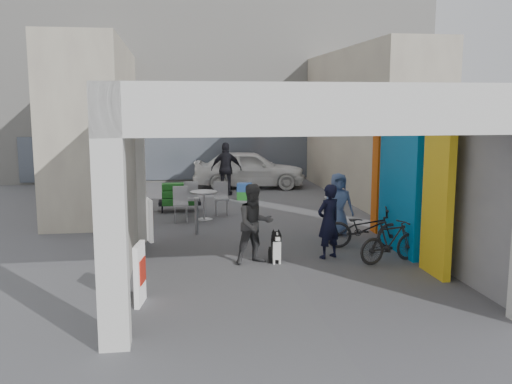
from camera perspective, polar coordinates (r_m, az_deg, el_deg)
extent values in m
plane|color=#515256|center=(12.09, 2.29, -6.58)|extent=(90.00, 90.00, 0.00)
cube|color=silver|center=(7.62, -14.32, -2.59)|extent=(0.40, 0.40, 3.50)
cube|color=silver|center=(13.54, -11.88, 2.46)|extent=(0.40, 0.40, 3.50)
cube|color=#E55C0D|center=(14.49, 12.55, 2.85)|extent=(0.40, 0.40, 3.50)
plane|color=beige|center=(10.57, -12.76, 0.64)|extent=(0.00, 6.40, 6.40)
plane|color=gray|center=(11.77, 17.81, 1.26)|extent=(0.00, 6.40, 6.40)
cube|color=#0B74B9|center=(12.77, 14.14, 0.41)|extent=(0.15, 2.00, 2.80)
cube|color=yellow|center=(11.15, 17.70, -0.96)|extent=(0.15, 1.00, 2.80)
plane|color=#AAA9A5|center=(10.67, 3.45, 10.34)|extent=(6.40, 6.40, 0.00)
cube|color=silver|center=(13.67, 0.73, 8.59)|extent=(6.40, 0.30, 0.70)
cube|color=silver|center=(7.71, 8.20, 8.20)|extent=(6.40, 0.30, 0.70)
cube|color=white|center=(13.84, 0.62, 8.39)|extent=(4.20, 0.05, 0.55)
cube|color=beige|center=(25.54, -3.70, 10.65)|extent=(18.00, 4.00, 8.00)
cube|color=#515966|center=(23.60, -3.20, 3.51)|extent=(16.20, 0.06, 1.80)
cube|color=white|center=(23.40, -8.16, 7.80)|extent=(2.60, 0.06, 0.50)
cube|color=red|center=(23.70, 0.41, 7.90)|extent=(2.20, 0.06, 0.50)
cube|color=beige|center=(19.09, -15.58, 6.42)|extent=(2.00, 9.00, 5.00)
cube|color=beige|center=(20.11, 10.98, 6.70)|extent=(2.00, 9.00, 5.00)
cylinder|color=gray|center=(14.15, -5.98, -2.43)|extent=(0.09, 0.09, 0.91)
cylinder|color=gray|center=(14.36, 0.10, -2.13)|extent=(0.09, 0.09, 0.95)
cylinder|color=gray|center=(14.70, 7.03, -2.14)|extent=(0.09, 0.09, 0.85)
cube|color=white|center=(9.47, -11.56, -8.03)|extent=(0.17, 0.56, 1.00)
cube|color=red|center=(9.46, -11.32, -7.74)|extent=(0.10, 0.39, 0.40)
cube|color=white|center=(13.68, -10.68, -2.75)|extent=(0.22, 0.55, 1.00)
cube|color=red|center=(13.67, -10.52, -2.54)|extent=(0.14, 0.38, 0.40)
cylinder|color=#AEAEB3|center=(15.90, -5.22, -1.41)|extent=(0.06, 0.06, 0.77)
cylinder|color=#AEAEB3|center=(15.97, -5.20, -2.74)|extent=(0.47, 0.47, 0.02)
cylinder|color=#AEAEB3|center=(15.83, -5.24, -0.03)|extent=(0.75, 0.75, 0.05)
cube|color=#AEAEB3|center=(15.69, -7.52, -2.13)|extent=(0.41, 0.41, 0.48)
cube|color=#AEAEB3|center=(15.79, -7.57, -0.29)|extent=(0.41, 0.05, 0.48)
cube|color=#AEAEB3|center=(16.49, -3.46, -1.53)|extent=(0.41, 0.41, 0.48)
cube|color=#AEAEB3|center=(16.60, -3.54, 0.22)|extent=(0.41, 0.05, 0.48)
cube|color=#AEAEB3|center=(16.54, -6.47, -1.53)|extent=(0.41, 0.41, 0.48)
cube|color=#AEAEB3|center=(16.65, -6.52, 0.21)|extent=(0.41, 0.05, 0.48)
cube|color=black|center=(17.29, -7.64, -1.39)|extent=(1.25, 0.62, 0.31)
cube|color=#1B601E|center=(17.11, -7.64, -0.96)|extent=(1.04, 0.36, 0.19)
cube|color=#1B601E|center=(17.23, -7.66, -0.19)|extent=(1.04, 0.36, 0.19)
cube|color=#1B601E|center=(17.36, -7.68, 0.56)|extent=(1.04, 0.36, 0.19)
cube|color=#1B601E|center=(19.13, -1.17, -0.36)|extent=(0.54, 0.47, 0.28)
cube|color=navy|center=(19.09, -1.17, 0.47)|extent=(0.54, 0.47, 0.28)
cube|color=black|center=(11.80, 1.90, -6.32)|extent=(0.26, 0.35, 0.26)
cube|color=black|center=(11.61, 2.03, -5.57)|extent=(0.21, 0.17, 0.39)
cube|color=white|center=(11.53, 2.12, -5.90)|extent=(0.16, 0.03, 0.37)
cylinder|color=white|center=(11.57, 1.80, -6.51)|extent=(0.05, 0.05, 0.30)
cylinder|color=white|center=(11.60, 2.39, -6.49)|extent=(0.05, 0.05, 0.30)
sphere|color=black|center=(11.53, 2.06, -4.45)|extent=(0.21, 0.21, 0.21)
cube|color=white|center=(11.43, 2.16, -4.68)|extent=(0.09, 0.13, 0.07)
cone|color=black|center=(11.54, 1.75, -3.93)|extent=(0.08, 0.08, 0.09)
cone|color=black|center=(11.56, 2.28, -3.91)|extent=(0.08, 0.08, 0.09)
imported|color=black|center=(12.00, 7.26, -2.93)|extent=(0.68, 0.60, 1.57)
imported|color=#414144|center=(11.50, -0.13, -3.21)|extent=(0.92, 0.80, 1.63)
imported|color=#50689D|center=(14.11, 8.21, -1.22)|extent=(0.77, 0.51, 1.54)
imported|color=black|center=(20.03, -2.99, 2.32)|extent=(1.16, 0.72, 1.85)
imported|color=black|center=(12.95, 10.81, -3.57)|extent=(1.87, 1.08, 0.93)
imported|color=black|center=(11.94, 13.30, -4.84)|extent=(1.52, 0.81, 0.88)
imported|color=white|center=(21.80, -0.70, 2.34)|extent=(4.42, 2.19, 1.45)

